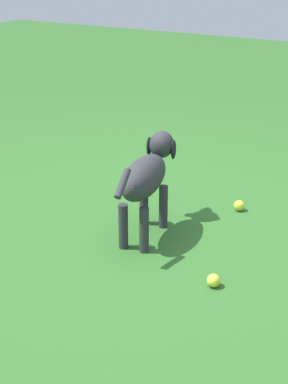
{
  "coord_description": "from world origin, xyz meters",
  "views": [
    {
      "loc": [
        2.57,
        1.46,
        1.53
      ],
      "look_at": [
        0.08,
        0.04,
        0.28
      ],
      "focal_mm": 53.83,
      "sensor_mm": 36.0,
      "label": 1
    }
  ],
  "objects": [
    {
      "name": "dog",
      "position": [
        0.04,
        0.04,
        0.35
      ],
      "size": [
        0.79,
        0.26,
        0.53
      ],
      "rotation": [
        0.0,
        0.0,
        3.29
      ],
      "color": "#2D2D33",
      "rests_on": "ground"
    },
    {
      "name": "tennis_ball_4",
      "position": [
        -0.51,
        0.38,
        0.03
      ],
      "size": [
        0.07,
        0.07,
        0.07
      ],
      "primitive_type": "sphere",
      "color": "#D0D637",
      "rests_on": "ground"
    },
    {
      "name": "ground",
      "position": [
        0.0,
        0.0,
        0.0
      ],
      "size": [
        14.0,
        14.0,
        0.0
      ],
      "primitive_type": "plane",
      "color": "#2D6026"
    },
    {
      "name": "tennis_ball_0",
      "position": [
        0.36,
        0.58,
        0.03
      ],
      "size": [
        0.07,
        0.07,
        0.07
      ],
      "primitive_type": "sphere",
      "color": "#D6D73D",
      "rests_on": "ground"
    }
  ]
}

